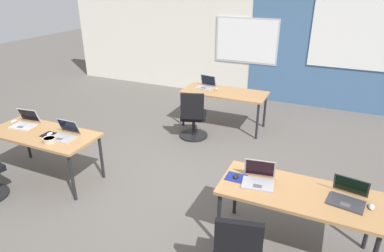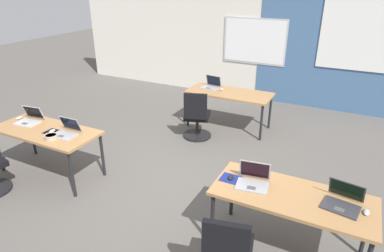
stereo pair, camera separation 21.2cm
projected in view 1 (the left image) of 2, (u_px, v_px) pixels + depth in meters
ground_plane at (174, 182)px, 4.86m from camera, size 24.00×24.00×0.00m
back_wall_assembly at (256, 39)px, 7.77m from camera, size 10.00×0.27×2.80m
desk_near_left at (43, 137)px, 4.74m from camera, size 1.60×0.70×0.72m
desk_near_right at (298, 197)px, 3.45m from camera, size 1.60×0.70×0.72m
desk_far_center at (224, 95)px, 6.43m from camera, size 1.60×0.70×0.72m
laptop_near_left_inner at (64, 134)px, 4.57m from camera, size 0.34×0.32×0.23m
mousepad_near_left_inner at (50, 135)px, 4.65m from camera, size 0.22×0.19×0.00m
mouse_near_left_inner at (50, 134)px, 4.64m from camera, size 0.06×0.10×0.03m
laptop_near_left_end at (25, 122)px, 4.93m from camera, size 0.37×0.35×0.23m
mouse_near_left_end at (14, 121)px, 5.05m from camera, size 0.06×0.10×0.03m
laptop_far_left at (206, 85)px, 6.62m from camera, size 0.37×0.33×0.23m
mouse_far_left at (217, 89)px, 6.51m from camera, size 0.06×0.10×0.03m
chair_far_left at (193, 119)px, 6.05m from camera, size 0.55×0.61×0.92m
laptop_near_right_end at (348, 197)px, 3.27m from camera, size 0.38×0.36×0.23m
mouse_near_right_end at (372, 207)px, 3.18m from camera, size 0.06×0.10×0.03m
laptop_near_right_inner at (259, 178)px, 3.56m from camera, size 0.37×0.33×0.23m
mousepad_near_right_inner at (236, 177)px, 3.66m from camera, size 0.22×0.19×0.00m
mouse_near_right_inner at (236, 176)px, 3.66m from camera, size 0.07×0.10×0.03m
snack_bowl at (49, 139)px, 4.44m from camera, size 0.18×0.18×0.06m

